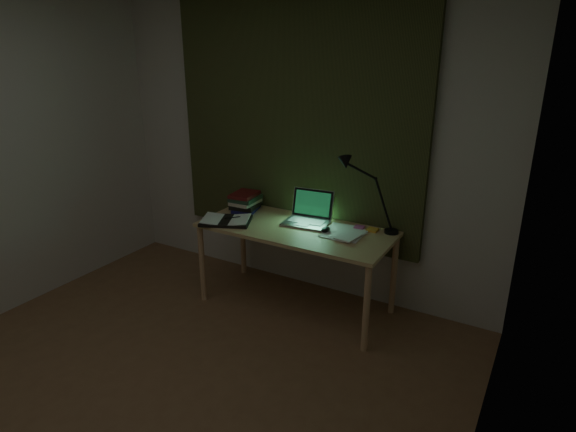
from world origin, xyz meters
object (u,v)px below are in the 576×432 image
(open_textbook, at_px, (226,220))
(desk_lamp, at_px, (394,196))
(laptop, at_px, (306,209))
(book_stack, at_px, (244,201))
(loose_papers, at_px, (343,235))
(desk, at_px, (295,268))

(open_textbook, bearing_deg, desk_lamp, -4.16)
(laptop, bearing_deg, open_textbook, -159.77)
(open_textbook, bearing_deg, book_stack, 72.86)
(loose_papers, relative_size, desk_lamp, 0.56)
(desk, xyz_separation_m, laptop, (0.03, 0.11, 0.47))
(book_stack, height_order, loose_papers, book_stack)
(open_textbook, relative_size, loose_papers, 1.17)
(laptop, xyz_separation_m, desk_lamp, (0.65, 0.16, 0.17))
(open_textbook, bearing_deg, desk, -6.18)
(desk, relative_size, loose_papers, 4.59)
(book_stack, relative_size, desk_lamp, 0.42)
(open_textbook, xyz_separation_m, loose_papers, (0.93, 0.19, -0.01))
(loose_papers, distance_m, desk_lamp, 0.47)
(open_textbook, distance_m, desk_lamp, 1.32)
(laptop, relative_size, loose_papers, 1.18)
(book_stack, bearing_deg, loose_papers, -7.17)
(laptop, relative_size, desk_lamp, 0.66)
(desk, xyz_separation_m, desk_lamp, (0.68, 0.26, 0.64))
(desk, relative_size, book_stack, 6.10)
(book_stack, distance_m, loose_papers, 0.98)
(loose_papers, bearing_deg, desk_lamp, 40.80)
(desk, height_order, loose_papers, loose_papers)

